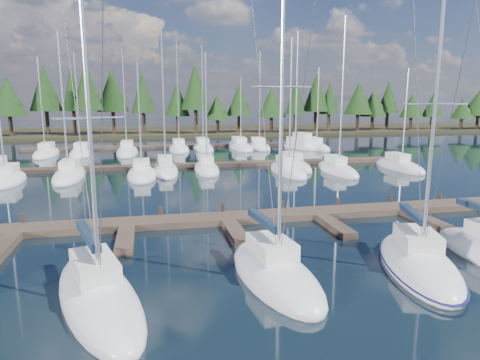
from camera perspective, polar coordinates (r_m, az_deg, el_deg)
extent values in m
plane|color=black|center=(38.54, -5.07, -0.58)|extent=(260.00, 260.00, 0.00)
cube|color=#2D2A19|center=(97.88, -9.48, 6.44)|extent=(220.00, 30.00, 0.60)
cube|color=#4A392E|center=(26.95, -1.88, -5.13)|extent=(44.00, 2.00, 0.40)
cube|color=#4A392E|center=(24.82, -29.16, -7.96)|extent=(0.90, 4.00, 0.40)
cube|color=#4A392E|center=(23.73, -15.07, -7.75)|extent=(0.90, 4.00, 0.40)
cube|color=#4A392E|center=(24.13, -0.59, -7.05)|extent=(0.90, 4.00, 0.40)
cube|color=#4A392E|center=(25.95, 12.58, -6.03)|extent=(0.90, 4.00, 0.40)
cube|color=#4A392E|center=(28.92, 23.49, -4.93)|extent=(0.90, 4.00, 0.40)
cylinder|color=#31241B|center=(28.43, -26.91, -4.95)|extent=(0.26, 0.26, 0.90)
cylinder|color=#31241B|center=(27.66, -18.86, -4.76)|extent=(0.26, 0.26, 0.90)
cylinder|color=#31241B|center=(27.46, -10.52, -4.46)|extent=(0.26, 0.26, 0.90)
cylinder|color=#31241B|center=(27.83, -2.25, -4.08)|extent=(0.26, 0.26, 0.90)
cylinder|color=#31241B|center=(28.76, 5.64, -3.63)|extent=(0.26, 0.26, 0.90)
cylinder|color=#31241B|center=(30.20, 12.90, -3.15)|extent=(0.26, 0.26, 0.90)
cylinder|color=#31241B|center=(32.07, 19.40, -2.68)|extent=(0.26, 0.26, 0.90)
cylinder|color=#31241B|center=(34.31, 25.12, -2.24)|extent=(0.26, 0.26, 0.90)
cube|color=#4A392E|center=(48.29, -6.55, 1.96)|extent=(50.00, 1.80, 0.40)
cube|color=#4A392E|center=(68.06, -8.23, 4.50)|extent=(46.00, 1.80, 0.40)
ellipsoid|color=silver|center=(17.57, -18.32, -14.90)|extent=(5.09, 9.28, 1.90)
cube|color=silver|center=(17.50, -18.84, -10.75)|extent=(2.21, 3.14, 0.70)
cylinder|color=silver|center=(15.51, -19.39, 5.79)|extent=(0.20, 0.20, 10.84)
cylinder|color=silver|center=(18.25, -19.59, -7.41)|extent=(1.24, 3.78, 0.12)
cube|color=#132236|center=(18.20, -19.62, -6.96)|extent=(1.41, 3.68, 0.30)
cylinder|color=silver|center=(15.47, -19.52, 7.79)|extent=(2.29, 0.75, 0.07)
cylinder|color=#3F3F44|center=(13.64, -17.97, 4.63)|extent=(1.14, 3.70, 11.15)
cylinder|color=#3F3F44|center=(17.84, -20.66, 5.81)|extent=(1.40, 4.55, 11.15)
ellipsoid|color=silver|center=(18.75, 4.64, -12.66)|extent=(3.58, 7.95, 1.90)
cube|color=silver|center=(18.64, 4.23, -8.83)|extent=(1.78, 2.61, 0.70)
cylinder|color=silver|center=(16.85, 5.54, 10.09)|extent=(0.18, 0.18, 12.82)
cylinder|color=silver|center=(19.22, 3.21, -5.85)|extent=(0.48, 3.38, 0.12)
cube|color=#132236|center=(19.18, 3.21, -5.42)|extent=(0.69, 3.25, 0.30)
cylinder|color=silver|center=(16.85, 5.58, 12.27)|extent=(2.49, 0.34, 0.07)
cylinder|color=#3F3F44|center=(15.35, 8.05, 9.40)|extent=(0.39, 3.32, 13.13)
cylinder|color=#3F3F44|center=(18.74, 2.99, 9.74)|extent=(0.47, 4.09, 13.13)
ellipsoid|color=silver|center=(21.28, 22.66, -10.58)|extent=(5.02, 8.29, 1.90)
cube|color=silver|center=(21.24, 22.59, -7.18)|extent=(2.23, 2.84, 0.70)
cylinder|color=silver|center=(19.57, 24.44, 7.51)|extent=(0.20, 0.20, 11.61)
cylinder|color=silver|center=(21.89, 22.00, -4.56)|extent=(1.13, 3.31, 0.12)
cube|color=#132236|center=(21.85, 22.03, -4.18)|extent=(1.30, 3.23, 0.30)
cylinder|color=silver|center=(19.55, 24.57, 9.21)|extent=(2.47, 0.82, 0.07)
cylinder|color=#3F3F44|center=(18.01, 26.15, 6.69)|extent=(1.03, 3.24, 11.92)
cylinder|color=#3F3F44|center=(21.54, 22.60, 7.47)|extent=(1.26, 3.98, 11.92)
ellipsoid|color=#0D1045|center=(21.25, 22.68, -10.40)|extent=(5.22, 8.62, 0.18)
ellipsoid|color=silver|center=(44.36, -28.62, -0.17)|extent=(2.77, 7.19, 1.90)
cube|color=silver|center=(44.52, -28.63, 1.43)|extent=(1.52, 2.30, 0.70)
ellipsoid|color=silver|center=(44.58, -21.78, 0.44)|extent=(2.76, 9.44, 1.90)
cube|color=silver|center=(44.86, -21.79, 2.05)|extent=(1.52, 3.02, 0.70)
cylinder|color=silver|center=(43.49, -22.55, 9.59)|extent=(0.16, 0.16, 12.53)
ellipsoid|color=silver|center=(42.90, -12.94, 0.56)|extent=(2.82, 7.82, 1.90)
cube|color=silver|center=(43.09, -13.00, 2.22)|extent=(1.55, 2.50, 0.70)
cylinder|color=silver|center=(41.88, -13.29, 8.40)|extent=(0.16, 0.16, 10.05)
ellipsoid|color=silver|center=(45.01, -9.89, 1.15)|extent=(2.52, 8.93, 1.90)
cube|color=silver|center=(45.27, -9.97, 2.74)|extent=(1.38, 2.86, 0.70)
cylinder|color=silver|center=(43.94, -10.19, 10.64)|extent=(0.16, 0.16, 13.14)
ellipsoid|color=silver|center=(45.22, -4.48, 1.33)|extent=(2.46, 7.62, 1.90)
cube|color=silver|center=(45.41, -4.57, 2.90)|extent=(1.35, 2.44, 0.70)
cylinder|color=silver|center=(44.23, -4.54, 9.49)|extent=(0.16, 0.16, 11.16)
ellipsoid|color=silver|center=(44.41, 6.38, 1.12)|extent=(2.69, 8.77, 1.90)
cube|color=silver|center=(44.63, 6.24, 2.73)|extent=(1.48, 2.81, 0.70)
cylinder|color=silver|center=(43.36, 6.77, 10.21)|extent=(0.16, 0.16, 12.36)
ellipsoid|color=silver|center=(47.68, 7.16, 1.77)|extent=(2.81, 8.43, 1.90)
cube|color=silver|center=(47.90, 7.03, 3.27)|extent=(1.55, 2.70, 0.70)
cylinder|color=silver|center=(46.70, 7.56, 10.92)|extent=(0.16, 0.16, 13.47)
ellipsoid|color=silver|center=(45.59, 12.81, 1.17)|extent=(2.43, 8.58, 1.90)
cube|color=silver|center=(45.80, 12.65, 2.74)|extent=(1.34, 2.75, 0.70)
cylinder|color=silver|center=(44.59, 13.49, 11.37)|extent=(0.16, 0.16, 14.47)
ellipsoid|color=silver|center=(49.79, 20.47, 1.55)|extent=(2.60, 8.60, 1.90)
cube|color=silver|center=(49.98, 20.30, 2.99)|extent=(1.43, 2.75, 0.70)
cylinder|color=silver|center=(48.90, 21.18, 8.05)|extent=(0.16, 0.16, 9.66)
ellipsoid|color=silver|center=(63.33, -24.40, 3.13)|extent=(2.89, 9.38, 1.90)
cube|color=silver|center=(63.65, -24.40, 4.25)|extent=(1.59, 3.00, 0.70)
cylinder|color=silver|center=(62.43, -24.98, 9.25)|extent=(0.16, 0.16, 11.89)
ellipsoid|color=silver|center=(61.76, -20.39, 3.24)|extent=(2.92, 8.12, 1.90)
cube|color=silver|center=(62.03, -20.41, 4.39)|extent=(1.61, 2.60, 0.70)
cylinder|color=silver|center=(60.91, -20.88, 9.75)|extent=(0.16, 0.16, 12.34)
ellipsoid|color=silver|center=(61.93, -14.80, 3.58)|extent=(2.89, 11.38, 1.90)
cube|color=silver|center=(62.37, -14.83, 4.74)|extent=(1.59, 3.64, 0.70)
cylinder|color=silver|center=(60.91, -15.16, 10.40)|extent=(0.16, 0.16, 13.03)
ellipsoid|color=silver|center=(63.67, -8.13, 4.03)|extent=(2.88, 8.22, 1.90)
cube|color=silver|center=(63.95, -8.19, 5.14)|extent=(1.58, 2.63, 0.70)
cylinder|color=silver|center=(62.82, -8.31, 11.40)|extent=(0.16, 0.16, 14.64)
ellipsoid|color=silver|center=(65.02, -4.96, 4.23)|extent=(2.90, 10.27, 1.90)
cube|color=silver|center=(65.40, -5.03, 5.33)|extent=(1.59, 3.29, 0.70)
cylinder|color=silver|center=(64.08, -5.02, 11.24)|extent=(0.16, 0.16, 14.14)
ellipsoid|color=silver|center=(66.09, 0.00, 4.38)|extent=(2.99, 11.74, 1.90)
cube|color=silver|center=(66.53, -0.11, 5.47)|extent=(1.64, 3.76, 0.70)
cylinder|color=silver|center=(65.11, 0.11, 9.32)|extent=(0.16, 0.16, 9.71)
ellipsoid|color=silver|center=(65.55, 2.51, 4.32)|extent=(2.99, 7.86, 1.90)
cube|color=silver|center=(65.80, 2.43, 5.39)|extent=(1.64, 2.51, 0.70)
cylinder|color=silver|center=(64.74, 2.66, 10.94)|extent=(0.16, 0.16, 13.42)
ellipsoid|color=silver|center=(66.66, 10.01, 4.27)|extent=(2.75, 9.41, 1.90)
cube|color=silver|center=(66.97, 9.89, 5.34)|extent=(1.51, 3.01, 0.70)
cylinder|color=silver|center=(65.81, 10.34, 9.73)|extent=(0.16, 0.16, 11.01)
ellipsoid|color=silver|center=(66.75, 8.02, 4.30)|extent=(5.18, 8.43, 1.60)
cube|color=silver|center=(66.64, 8.05, 5.20)|extent=(3.35, 4.82, 1.07)
cube|color=silver|center=(66.25, 8.29, 5.93)|extent=(2.32, 3.13, 0.80)
cylinder|color=silver|center=(67.13, 7.64, 6.47)|extent=(0.10, 0.10, 1.42)
cylinder|color=black|center=(91.35, -28.23, 6.37)|extent=(0.70, 0.70, 3.76)
cone|color=black|center=(91.21, -28.55, 9.82)|extent=(6.09, 6.09, 7.30)
ellipsoid|color=black|center=(91.08, -28.15, 8.80)|extent=(3.65, 3.65, 3.65)
cylinder|color=black|center=(92.98, -24.27, 6.99)|extent=(0.70, 0.70, 4.53)
cone|color=black|center=(92.87, -24.60, 11.09)|extent=(6.03, 6.03, 8.81)
ellipsoid|color=black|center=(92.75, -24.19, 9.88)|extent=(3.62, 3.62, 3.62)
cylinder|color=black|center=(91.23, -21.22, 7.16)|extent=(0.70, 0.70, 4.53)
cone|color=black|center=(91.13, -21.51, 11.33)|extent=(3.87, 3.87, 8.80)
ellipsoid|color=black|center=(91.03, -21.11, 10.09)|extent=(2.32, 2.32, 2.32)
cylinder|color=black|center=(87.10, -19.45, 7.20)|extent=(0.70, 0.70, 4.75)
cone|color=black|center=(87.01, -19.75, 11.79)|extent=(5.49, 5.49, 9.23)
ellipsoid|color=black|center=(86.92, -19.33, 10.43)|extent=(3.29, 3.29, 3.29)
cylinder|color=black|center=(90.27, -16.50, 7.36)|extent=(0.70, 0.70, 4.37)
cone|color=black|center=(90.15, -16.73, 11.44)|extent=(6.16, 6.16, 8.50)
ellipsoid|color=black|center=(90.10, -16.34, 10.23)|extent=(3.70, 3.70, 3.70)
cylinder|color=black|center=(88.55, -12.69, 7.41)|extent=(0.70, 0.70, 4.14)
cone|color=black|center=(88.42, -12.85, 11.36)|extent=(4.72, 4.72, 8.06)
ellipsoid|color=black|center=(88.41, -12.48, 10.18)|extent=(2.83, 2.83, 2.83)
cylinder|color=black|center=(88.72, -8.30, 7.33)|extent=(0.70, 0.70, 3.43)
cone|color=black|center=(88.56, -8.39, 10.59)|extent=(5.04, 5.04, 6.67)
ellipsoid|color=black|center=(88.61, -8.04, 9.62)|extent=(3.03, 3.03, 3.03)
cylinder|color=black|center=(87.63, -5.89, 7.77)|extent=(0.70, 0.70, 4.71)
cone|color=black|center=(87.53, -5.98, 12.31)|extent=(5.93, 5.93, 9.16)
ellipsoid|color=black|center=(87.56, -5.62, 10.94)|extent=(3.56, 3.56, 3.56)
cylinder|color=black|center=(88.58, -3.01, 7.17)|extent=(0.70, 0.70, 2.65)
cone|color=black|center=(88.42, -3.03, 9.69)|extent=(5.13, 5.13, 5.15)
ellipsoid|color=black|center=(88.53, -2.70, 8.94)|extent=(3.08, 3.08, 3.08)
cylinder|color=black|center=(90.62, -0.12, 7.51)|extent=(0.70, 0.70, 3.41)
cone|color=black|center=(90.46, -0.12, 10.68)|extent=(5.28, 5.28, 6.62)
ellipsoid|color=black|center=(90.59, 0.19, 9.73)|extent=(3.17, 3.17, 3.17)
cylinder|color=black|center=(90.93, 4.19, 7.40)|extent=(0.70, 0.70, 3.11)
cone|color=black|center=(90.77, 4.23, 10.28)|extent=(6.01, 6.01, 6.05)
ellipsoid|color=black|center=(90.93, 4.53, 9.41)|extent=(3.61, 3.61, 3.61)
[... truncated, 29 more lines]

